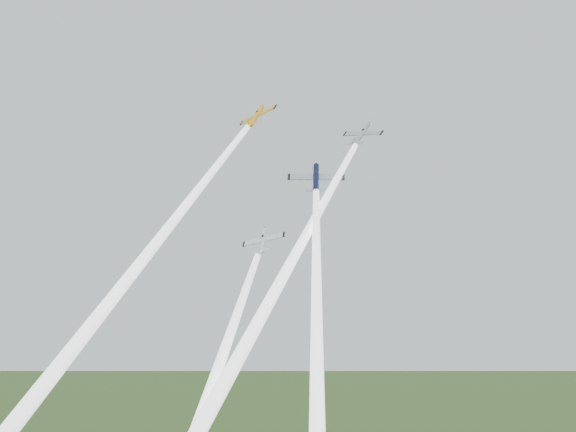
# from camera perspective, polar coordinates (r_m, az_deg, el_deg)

# --- Properties ---
(plane_yellow) EXTENTS (7.75, 8.00, 7.61)m
(plane_yellow) POSITION_cam_1_polar(r_m,az_deg,el_deg) (117.62, -2.52, 7.91)
(plane_yellow) COLOR #F1A815
(smoke_trail_yellow) EXTENTS (15.36, 46.06, 49.98)m
(smoke_trail_yellow) POSITION_cam_1_polar(r_m,az_deg,el_deg) (95.35, -12.20, -4.45)
(smoke_trail_yellow) COLOR white
(plane_navy) EXTENTS (10.20, 9.17, 7.23)m
(plane_navy) POSITION_cam_1_polar(r_m,az_deg,el_deg) (107.82, 2.23, 2.99)
(plane_navy) COLOR black
(smoke_trail_navy) EXTENTS (17.23, 46.56, 51.00)m
(smoke_trail_navy) POSITION_cam_1_polar(r_m,az_deg,el_deg) (80.70, 2.30, -12.69)
(smoke_trail_navy) COLOR white
(plane_silver_right) EXTENTS (8.43, 6.80, 6.51)m
(plane_silver_right) POSITION_cam_1_polar(r_m,az_deg,el_deg) (116.24, 5.84, 6.46)
(plane_silver_right) COLOR #A3AAB1
(smoke_trail_silver_right) EXTENTS (13.64, 49.51, 53.16)m
(smoke_trail_silver_right) POSITION_cam_1_polar(r_m,az_deg,el_deg) (90.04, -1.90, -7.54)
(smoke_trail_silver_right) COLOR white
(plane_silver_low) EXTENTS (7.65, 5.49, 6.59)m
(plane_silver_low) POSITION_cam_1_polar(r_m,az_deg,el_deg) (103.43, -2.00, -1.96)
(plane_silver_low) COLOR silver
(smoke_trail_silver_low) EXTENTS (4.53, 40.79, 42.99)m
(smoke_trail_silver_low) POSITION_cam_1_polar(r_m,az_deg,el_deg) (83.63, -7.20, -16.37)
(smoke_trail_silver_low) COLOR white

